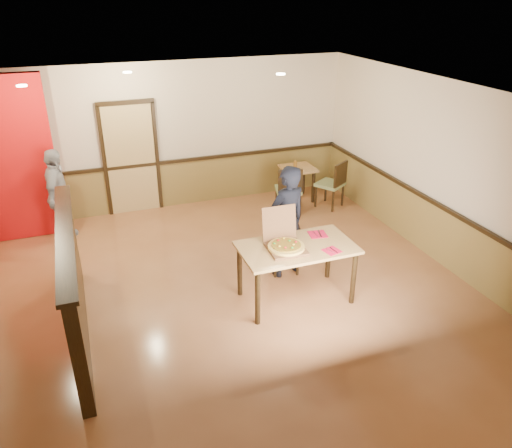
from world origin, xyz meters
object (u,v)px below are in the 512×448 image
(main_table, at_px, (297,253))
(side_chair_right, at_px, (333,183))
(passerby, at_px, (58,196))
(condiment, at_px, (295,165))
(side_chair_left, at_px, (289,189))
(diner_chair, at_px, (283,242))
(side_table, at_px, (298,175))
(pizza_box, at_px, (285,244))
(diner, at_px, (287,222))

(main_table, relative_size, side_chair_right, 1.64)
(passerby, distance_m, condiment, 4.46)
(side_chair_left, relative_size, condiment, 5.88)
(main_table, xyz_separation_m, passerby, (-3.01, 3.08, 0.08))
(diner_chair, xyz_separation_m, passerby, (-3.17, 2.25, 0.34))
(side_table, distance_m, pizza_box, 3.75)
(side_chair_left, xyz_separation_m, pizza_box, (-1.25, -2.70, 0.38))
(pizza_box, bearing_deg, diner, 66.92)
(side_table, relative_size, condiment, 4.24)
(diner_chair, distance_m, passerby, 3.90)
(main_table, distance_m, side_table, 3.66)
(side_chair_left, relative_size, passerby, 0.59)
(side_chair_right, height_order, diner, diner)
(diner_chair, distance_m, side_table, 2.84)
(diner_chair, height_order, pizza_box, pizza_box)
(side_table, xyz_separation_m, pizza_box, (-1.72, -3.32, 0.38))
(side_chair_left, xyz_separation_m, diner, (-0.92, -2.01, 0.35))
(side_chair_left, relative_size, pizza_box, 1.63)
(pizza_box, bearing_deg, passerby, 135.08)
(condiment, bearing_deg, side_table, 30.88)
(side_chair_left, bearing_deg, main_table, 83.55)
(diner, height_order, passerby, diner)
(side_chair_left, xyz_separation_m, side_table, (0.47, 0.62, -0.00))
(main_table, xyz_separation_m, side_table, (1.54, 3.32, -0.20))
(diner_chair, relative_size, diner, 0.49)
(side_table, height_order, condiment, condiment)
(side_chair_left, distance_m, diner, 2.23)
(pizza_box, bearing_deg, side_chair_left, 67.63)
(side_chair_left, relative_size, side_chair_right, 1.01)
(side_chair_right, relative_size, passerby, 0.59)
(main_table, xyz_separation_m, diner_chair, (0.16, 0.83, -0.26))
(diner_chair, bearing_deg, side_chair_left, 73.02)
(diner, relative_size, passerby, 1.07)
(main_table, bearing_deg, side_table, 65.21)
(diner_chair, height_order, side_chair_left, side_chair_left)
(diner, distance_m, condiment, 2.88)
(condiment, bearing_deg, passerby, -177.67)
(diner, bearing_deg, condiment, -132.19)
(side_chair_right, xyz_separation_m, diner, (-1.87, -2.02, 0.35))
(passerby, xyz_separation_m, pizza_box, (2.83, -3.08, 0.09))
(side_table, relative_size, passerby, 0.43)
(passerby, bearing_deg, side_chair_right, -82.86)
(pizza_box, bearing_deg, diner_chair, 70.27)
(main_table, bearing_deg, side_chair_left, 68.47)
(main_table, bearing_deg, pizza_box, 179.25)
(side_chair_left, xyz_separation_m, passerby, (-4.08, 0.38, 0.28))
(diner_chair, bearing_deg, main_table, -91.95)
(side_chair_left, bearing_deg, diner, 80.59)
(side_chair_left, height_order, pizza_box, pizza_box)
(passerby, relative_size, pizza_box, 2.76)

